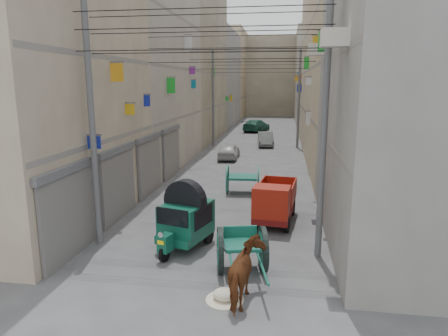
% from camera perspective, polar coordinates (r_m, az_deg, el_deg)
% --- Properties ---
extents(building_row_left, '(8.00, 62.00, 14.00)m').
position_cam_1_polar(building_row_left, '(41.40, -6.23, 13.50)').
color(building_row_left, '#C4B394').
rests_on(building_row_left, ground).
extents(building_row_right, '(8.00, 62.00, 14.00)m').
position_cam_1_polar(building_row_right, '(40.44, 16.89, 13.11)').
color(building_row_right, gray).
rests_on(building_row_right, ground).
extents(end_cap_building, '(22.00, 10.00, 13.00)m').
position_cam_1_polar(end_cap_building, '(71.97, 6.77, 12.81)').
color(end_cap_building, tan).
rests_on(end_cap_building, ground).
extents(shutters_left, '(0.18, 14.40, 2.88)m').
position_cam_1_polar(shutters_left, '(17.88, -12.48, -0.51)').
color(shutters_left, '#535258').
rests_on(shutters_left, ground).
extents(signboards, '(8.22, 40.52, 5.67)m').
position_cam_1_polar(signboards, '(27.74, 3.50, 8.11)').
color(signboards, '#D04F1B').
rests_on(signboards, ground).
extents(ac_units, '(0.70, 6.55, 3.35)m').
position_cam_1_polar(ac_units, '(13.81, 14.42, 20.65)').
color(ac_units, beige).
rests_on(ac_units, ground).
extents(utility_poles, '(7.40, 22.20, 8.00)m').
position_cam_1_polar(utility_poles, '(23.08, 2.50, 8.78)').
color(utility_poles, '#58595B').
rests_on(utility_poles, ground).
extents(overhead_cables, '(7.40, 22.52, 1.12)m').
position_cam_1_polar(overhead_cables, '(20.52, 1.77, 16.13)').
color(overhead_cables, black).
rests_on(overhead_cables, ground).
extents(auto_rickshaw, '(1.85, 2.54, 1.72)m').
position_cam_1_polar(auto_rickshaw, '(13.09, -5.53, -7.02)').
color(auto_rickshaw, black).
rests_on(auto_rickshaw, ground).
extents(tonga_cart, '(1.68, 3.07, 1.31)m').
position_cam_1_polar(tonga_cart, '(11.51, 2.55, -11.47)').
color(tonga_cart, black).
rests_on(tonga_cart, ground).
extents(mini_truck, '(1.66, 3.10, 1.67)m').
position_cam_1_polar(mini_truck, '(15.21, 7.15, -5.21)').
color(mini_truck, black).
rests_on(mini_truck, ground).
extents(second_cart, '(1.67, 1.50, 1.39)m').
position_cam_1_polar(second_cart, '(19.43, 2.71, -1.52)').
color(second_cart, '#145947').
rests_on(second_cart, ground).
extents(feed_sack, '(0.60, 0.48, 0.30)m').
position_cam_1_polar(feed_sack, '(10.35, 0.12, -17.62)').
color(feed_sack, beige).
rests_on(feed_sack, ground).
extents(horse, '(0.87, 1.80, 1.50)m').
position_cam_1_polar(horse, '(10.02, 3.24, -14.82)').
color(horse, maroon).
rests_on(horse, ground).
extents(distant_car_white, '(1.37, 3.36, 1.14)m').
position_cam_1_polar(distant_car_white, '(28.50, 0.70, 2.45)').
color(distant_car_white, '#B5B5B5').
rests_on(distant_car_white, ground).
extents(distant_car_grey, '(1.61, 3.72, 1.19)m').
position_cam_1_polar(distant_car_grey, '(34.78, 5.94, 4.14)').
color(distant_car_grey, '#505453').
rests_on(distant_car_grey, ground).
extents(distant_car_green, '(3.24, 4.97, 1.34)m').
position_cam_1_polar(distant_car_green, '(45.52, 4.64, 6.08)').
color(distant_car_green, '#1B503E').
rests_on(distant_car_green, ground).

